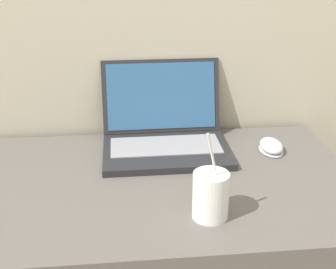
# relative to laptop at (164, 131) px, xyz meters

# --- Properties ---
(laptop) EXTENTS (0.37, 0.33, 0.24)m
(laptop) POSITION_rel_laptop_xyz_m (0.00, 0.00, 0.00)
(laptop) COLOR #232326
(laptop) RESTS_ON desk
(drink_cup) EXTENTS (0.08, 0.08, 0.22)m
(drink_cup) POSITION_rel_laptop_xyz_m (0.07, -0.40, 0.01)
(drink_cup) COLOR white
(drink_cup) RESTS_ON desk
(computer_mouse) EXTENTS (0.07, 0.11, 0.04)m
(computer_mouse) POSITION_rel_laptop_xyz_m (0.32, -0.06, -0.04)
(computer_mouse) COLOR #B2B2B7
(computer_mouse) RESTS_ON desk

